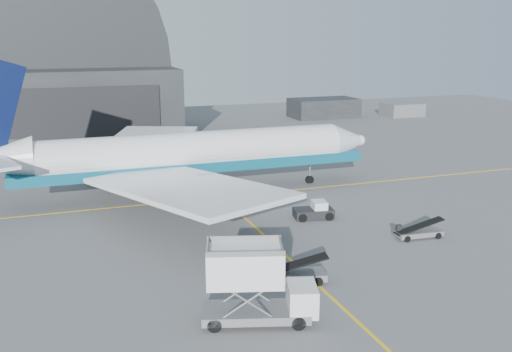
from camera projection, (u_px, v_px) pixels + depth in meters
name	position (u px, v px, depth m)	size (l,w,h in m)	color
ground	(295.00, 264.00, 44.40)	(200.00, 200.00, 0.00)	#565659
taxi_lines	(243.00, 216.00, 55.97)	(80.00, 42.12, 0.02)	yellow
hangar	(17.00, 83.00, 94.19)	(50.00, 28.30, 28.00)	black
distant_bldg_a	(323.00, 117.00, 122.60)	(14.00, 8.00, 4.00)	black
distant_bldg_b	(402.00, 116.00, 124.51)	(8.00, 6.00, 2.80)	slate
airliner	(179.00, 155.00, 62.19)	(46.28, 44.88, 16.24)	white
catering_truck	(255.00, 285.00, 34.96)	(7.52, 4.54, 4.86)	slate
pushback_tug	(315.00, 212.00, 55.34)	(4.07, 2.79, 1.74)	black
belt_loader_a	(290.00, 275.00, 40.93)	(5.44, 2.73, 2.03)	slate
belt_loader_b	(418.00, 232.00, 49.98)	(4.48, 1.83, 1.69)	slate
traffic_cone	(313.00, 258.00, 44.98)	(0.39, 0.39, 0.56)	#FF5808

